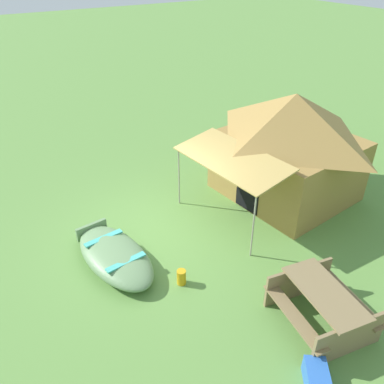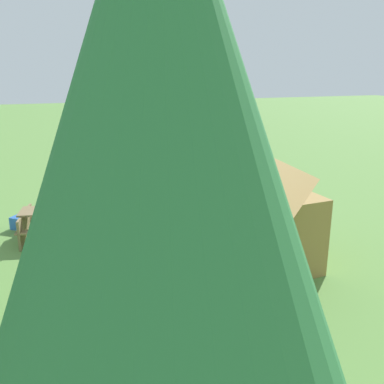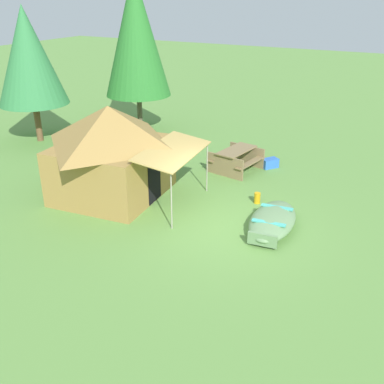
% 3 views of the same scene
% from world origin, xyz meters
% --- Properties ---
extents(ground_plane, '(80.00, 80.00, 0.00)m').
position_xyz_m(ground_plane, '(0.00, 0.00, 0.00)').
color(ground_plane, '#5E8D41').
extents(beached_rowboat, '(2.56, 1.42, 0.44)m').
position_xyz_m(beached_rowboat, '(0.55, -1.24, 0.23)').
color(beached_rowboat, '#65885A').
rests_on(beached_rowboat, ground_plane).
extents(canvas_cabin_tent, '(3.73, 4.56, 2.82)m').
position_xyz_m(canvas_cabin_tent, '(0.29, 3.86, 1.46)').
color(canvas_cabin_tent, olive).
rests_on(canvas_cabin_tent, ground_plane).
extents(picnic_table, '(1.82, 1.68, 0.78)m').
position_xyz_m(picnic_table, '(3.98, 1.29, 0.48)').
color(picnic_table, olive).
rests_on(picnic_table, ground_plane).
extents(cooler_box, '(0.68, 0.62, 0.34)m').
position_xyz_m(cooler_box, '(4.81, 0.32, 0.17)').
color(cooler_box, blue).
rests_on(cooler_box, ground_plane).
extents(fuel_can, '(0.26, 0.26, 0.33)m').
position_xyz_m(fuel_can, '(1.81, -0.33, 0.17)').
color(fuel_can, gold).
rests_on(fuel_can, ground_plane).
extents(pine_tree_back_right, '(2.80, 2.80, 5.40)m').
position_xyz_m(pine_tree_back_right, '(3.22, 10.01, 3.48)').
color(pine_tree_back_right, brown).
rests_on(pine_tree_back_right, ground_plane).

